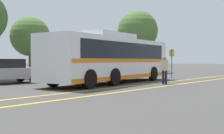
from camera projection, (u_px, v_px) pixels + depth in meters
The scene contains 10 objects.
ground_plane at pixel (122, 82), 20.72m from camera, with size 220.00×220.00×0.00m, color #423F3D.
lane_strip_0 at pixel (141, 85), 18.48m from camera, with size 0.20×31.28×0.01m, color gold.
lane_strip_1 at pixel (165, 86), 17.48m from camera, with size 0.20×31.28×0.01m, color gold.
curb_strip at pixel (44, 78), 24.05m from camera, with size 39.28×0.36×0.15m, color #99999E.
transit_bus at pixel (112, 58), 19.81m from camera, with size 11.78×3.78×3.16m.
parked_car_1 at pixel (8, 71), 19.50m from camera, with size 4.41×2.12×1.54m.
pedestrian_0 at pixel (165, 68), 18.84m from camera, with size 0.32×0.46×1.70m.
bus_stop_sign at pixel (172, 60), 25.45m from camera, with size 0.07×0.40×2.38m.
tree_0 at pixel (138, 31), 36.88m from camera, with size 4.76×4.76×7.36m.
tree_1 at pixel (30, 36), 27.46m from camera, with size 3.49×3.49×5.31m.
Camera 1 is at (-16.56, -12.43, 1.45)m, focal length 50.00 mm.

